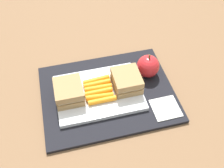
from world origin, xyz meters
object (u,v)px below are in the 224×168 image
at_px(sandwich_half_left, 69,92).
at_px(carrot_sticks_bundle, 99,90).
at_px(food_tray, 99,93).
at_px(sandwich_half_right, 127,81).
at_px(apple, 148,66).
at_px(paper_napkin, 166,108).

height_order(sandwich_half_left, carrot_sticks_bundle, sandwich_half_left).
xyz_separation_m(food_tray, sandwich_half_right, (0.08, 0.00, 0.03)).
height_order(food_tray, apple, apple).
relative_size(food_tray, sandwich_half_left, 2.88).
height_order(sandwich_half_left, apple, apple).
xyz_separation_m(sandwich_half_left, sandwich_half_right, (0.16, 0.00, 0.00)).
xyz_separation_m(sandwich_half_right, carrot_sticks_bundle, (-0.08, -0.00, -0.02)).
distance_m(sandwich_half_left, carrot_sticks_bundle, 0.08).
bearing_deg(sandwich_half_right, carrot_sticks_bundle, -179.61).
distance_m(sandwich_half_left, apple, 0.23).
distance_m(food_tray, carrot_sticks_bundle, 0.01).
bearing_deg(sandwich_half_left, carrot_sticks_bundle, -0.39).
height_order(food_tray, sandwich_half_right, sandwich_half_right).
xyz_separation_m(sandwich_half_right, apple, (0.07, 0.04, -0.00)).
relative_size(sandwich_half_right, apple, 1.06).
bearing_deg(paper_napkin, sandwich_half_left, 159.40).
height_order(sandwich_half_right, carrot_sticks_bundle, sandwich_half_right).
height_order(sandwich_half_left, sandwich_half_right, same).
height_order(sandwich_half_left, paper_napkin, sandwich_half_left).
xyz_separation_m(food_tray, apple, (0.15, 0.04, 0.03)).
xyz_separation_m(sandwich_half_left, apple, (0.23, 0.04, -0.00)).
distance_m(apple, paper_napkin, 0.13).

